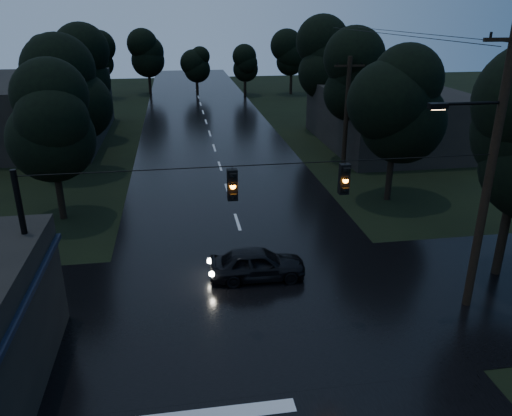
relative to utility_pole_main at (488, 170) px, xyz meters
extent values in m
cube|color=black|center=(-7.41, 19.00, -5.26)|extent=(12.00, 120.00, 0.02)
cube|color=black|center=(-7.41, 1.00, -5.26)|extent=(60.00, 9.00, 0.02)
cube|color=black|center=(-14.41, -2.00, -2.06)|extent=(0.30, 7.00, 0.15)
cylinder|color=black|center=(-14.61, 1.00, -3.76)|extent=(0.10, 0.10, 3.00)
cube|color=#FFE266|center=(-14.46, -3.50, -2.76)|extent=(0.06, 1.60, 0.50)
cube|color=#FFE266|center=(-14.46, -0.80, -2.76)|extent=(0.06, 1.20, 0.50)
cube|color=black|center=(6.59, 23.00, -3.06)|extent=(10.00, 14.00, 4.40)
cube|color=black|center=(-21.41, 29.00, -2.76)|extent=(10.00, 16.00, 5.00)
cylinder|color=black|center=(0.09, 0.00, -0.26)|extent=(0.30, 0.30, 10.00)
cylinder|color=black|center=(-1.01, 0.00, 2.24)|extent=(2.20, 0.10, 0.10)
cube|color=black|center=(-2.11, 0.00, 2.19)|extent=(0.60, 0.25, 0.18)
cube|color=#FFB266|center=(-2.11, 0.00, 2.09)|extent=(0.45, 0.18, 0.03)
cylinder|color=black|center=(0.89, 17.00, -1.51)|extent=(0.30, 0.30, 7.50)
cube|color=black|center=(0.89, 17.00, 1.64)|extent=(2.00, 0.12, 0.12)
cylinder|color=black|center=(-14.91, 0.00, -2.26)|extent=(0.18, 0.18, 6.00)
cylinder|color=black|center=(-7.41, 0.00, 0.54)|extent=(15.00, 0.03, 0.03)
cube|color=black|center=(-8.61, 0.00, -0.06)|extent=(0.32, 0.25, 1.00)
sphere|color=orange|center=(-8.61, -0.15, -0.06)|extent=(0.18, 0.18, 0.18)
cube|color=black|center=(-5.01, 0.00, -0.06)|extent=(0.32, 0.25, 1.00)
sphere|color=orange|center=(-5.01, -0.15, -0.06)|extent=(0.18, 0.18, 0.18)
cylinder|color=black|center=(2.59, 2.00, -3.86)|extent=(0.36, 0.36, 2.80)
cylinder|color=black|center=(-16.41, 11.00, -4.03)|extent=(0.36, 0.36, 2.45)
sphere|color=black|center=(-16.41, 11.00, -1.06)|extent=(3.92, 3.92, 3.92)
sphere|color=black|center=(-16.41, 11.00, -0.01)|extent=(3.92, 3.92, 3.92)
sphere|color=black|center=(-16.41, 11.00, 1.04)|extent=(3.92, 3.92, 3.92)
cylinder|color=black|center=(-17.01, 19.00, -3.95)|extent=(0.36, 0.36, 2.62)
sphere|color=black|center=(-17.01, 19.00, -0.76)|extent=(4.20, 4.20, 4.20)
sphere|color=black|center=(-17.01, 19.00, 0.37)|extent=(4.20, 4.20, 4.20)
sphere|color=black|center=(-17.01, 19.00, 1.49)|extent=(4.20, 4.20, 4.20)
cylinder|color=black|center=(-17.61, 29.00, -3.86)|extent=(0.36, 0.36, 2.80)
sphere|color=black|center=(-17.61, 29.00, -0.46)|extent=(4.48, 4.48, 4.48)
sphere|color=black|center=(-17.61, 29.00, 0.74)|extent=(4.48, 4.48, 4.48)
sphere|color=black|center=(-17.61, 29.00, 1.94)|extent=(4.48, 4.48, 4.48)
cylinder|color=black|center=(1.59, 11.00, -3.95)|extent=(0.36, 0.36, 2.62)
sphere|color=black|center=(1.59, 11.00, -0.76)|extent=(4.20, 4.20, 4.20)
sphere|color=black|center=(1.59, 11.00, 0.37)|extent=(4.20, 4.20, 4.20)
sphere|color=black|center=(1.59, 11.00, 1.49)|extent=(4.20, 4.20, 4.20)
cylinder|color=black|center=(2.19, 19.00, -3.86)|extent=(0.36, 0.36, 2.80)
sphere|color=black|center=(2.19, 19.00, -0.46)|extent=(4.48, 4.48, 4.48)
sphere|color=black|center=(2.19, 19.00, 0.74)|extent=(4.48, 4.48, 4.48)
sphere|color=black|center=(2.19, 19.00, 1.94)|extent=(4.48, 4.48, 4.48)
cylinder|color=black|center=(2.79, 29.00, -3.77)|extent=(0.36, 0.36, 2.97)
sphere|color=black|center=(2.79, 29.00, -0.16)|extent=(4.76, 4.76, 4.76)
sphere|color=black|center=(2.79, 29.00, 1.12)|extent=(4.76, 4.76, 4.76)
sphere|color=black|center=(2.79, 29.00, 2.39)|extent=(4.76, 4.76, 4.76)
imported|color=black|center=(-7.30, 3.17, -4.60)|extent=(3.93, 1.70, 1.32)
camera|label=1|loc=(-10.18, -14.54, 5.00)|focal=35.00mm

